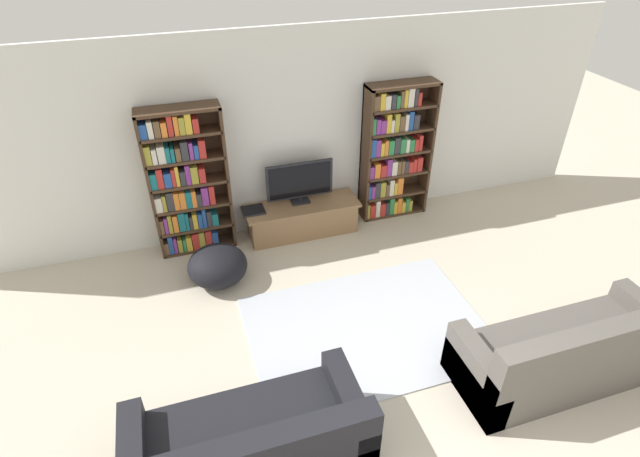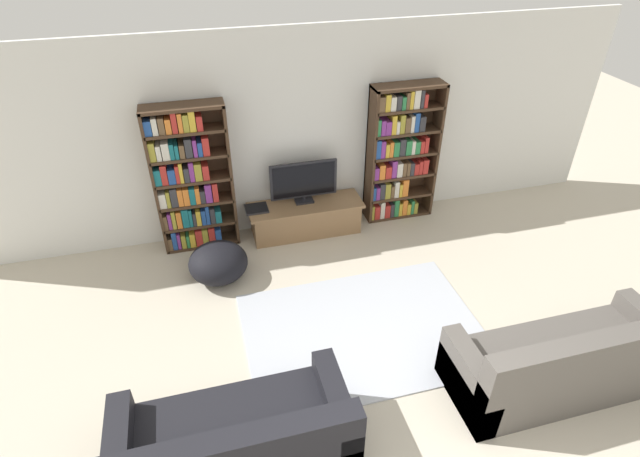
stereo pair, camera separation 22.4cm
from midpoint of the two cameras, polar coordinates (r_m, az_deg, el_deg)
The scene contains 10 objects.
wall_back at distance 6.35m, azimuth -2.24°, elevation 10.75°, with size 8.80×0.06×2.60m.
bookshelf_left at distance 6.23m, azimuth -13.71°, elevation 5.27°, with size 0.93×0.30×1.87m.
bookshelf_right at distance 6.77m, azimuth 9.92°, elevation 8.36°, with size 0.93×0.30×1.87m.
tv_stand at distance 6.63m, azimuth -0.69°, elevation 1.20°, with size 1.50×0.49×0.43m.
television at distance 6.42m, azimuth -0.88°, elevation 5.41°, with size 0.87×0.16×0.57m.
laptop at distance 6.44m, azimuth -6.29°, elevation 2.27°, with size 0.29×0.26×0.03m.
area_rug at distance 5.37m, azimuth 6.17°, elevation -11.52°, with size 2.45×1.74×0.02m.
couch_left_sectional at distance 4.24m, azimuth -8.03°, elevation -23.32°, with size 1.83×0.87×0.83m.
couch_right_sofa at distance 5.21m, azimuth 27.29°, elevation -13.55°, with size 2.05×0.80×0.88m.
beanbag_ottoman at distance 5.95m, azimuth -10.50°, elevation -3.88°, with size 0.69×0.69×0.44m, color black.
Camera 2 is at (-1.16, -1.48, 3.85)m, focal length 28.00 mm.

